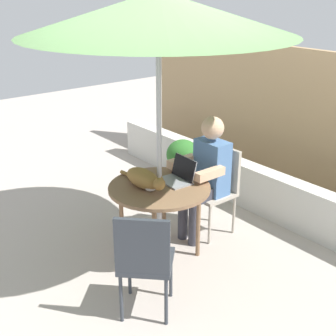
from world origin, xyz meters
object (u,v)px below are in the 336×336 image
potted_plant_near_fence (183,165)px  person_seated (206,171)px  chair_empty (144,257)px  laptop (179,174)px  cat (145,179)px  patio_table (159,193)px  patio_umbrella (158,14)px  chair_occupied (217,183)px

potted_plant_near_fence → person_seated: bearing=-27.8°
chair_empty → laptop: laptop is taller
cat → patio_table: bearing=67.2°
patio_umbrella → chair_empty: size_ratio=2.63×
person_seated → laptop: bearing=-86.7°
chair_occupied → cat: size_ratio=1.36×
chair_empty → person_seated: bearing=117.5°
patio_umbrella → chair_empty: patio_umbrella is taller
patio_umbrella → potted_plant_near_fence: bearing=130.6°
person_seated → cat: (-0.05, -0.71, 0.09)m
laptop → potted_plant_near_fence: laptop is taller
patio_umbrella → cat: bearing=-112.8°
patio_table → patio_umbrella: (0.00, 0.00, 1.54)m
patio_umbrella → person_seated: patio_umbrella is taller
person_seated → potted_plant_near_fence: (-0.91, 0.48, -0.34)m
patio_umbrella → cat: size_ratio=3.59×
chair_empty → person_seated: 1.38m
patio_umbrella → chair_occupied: (0.00, 0.74, -1.66)m
patio_table → person_seated: 0.59m
patio_umbrella → potted_plant_near_fence: 2.30m
patio_table → patio_umbrella: bearing=0.0°
chair_occupied → cat: 0.90m
chair_occupied → chair_empty: bearing=-65.3°
person_seated → laptop: (0.02, -0.36, 0.07)m
cat → person_seated: bearing=85.7°
person_seated → chair_occupied: bearing=90.0°
patio_umbrella → potted_plant_near_fence: patio_umbrella is taller
patio_table → patio_umbrella: 1.54m
potted_plant_near_fence → patio_table: bearing=-49.4°
cat → chair_empty: bearing=-36.6°
patio_umbrella → chair_occupied: size_ratio=2.63×
patio_table → potted_plant_near_fence: patio_table is taller
person_seated → cat: size_ratio=1.88×
chair_empty → patio_table: bearing=134.9°
patio_table → cat: bearing=-112.8°
patio_umbrella → laptop: patio_umbrella is taller
patio_umbrella → potted_plant_near_fence: size_ratio=3.50×
chair_empty → potted_plant_near_fence: bearing=132.3°
person_seated → potted_plant_near_fence: size_ratio=1.83×
patio_umbrella → person_seated: bearing=90.0°
chair_empty → potted_plant_near_fence: chair_empty is taller
patio_umbrella → chair_occupied: patio_umbrella is taller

